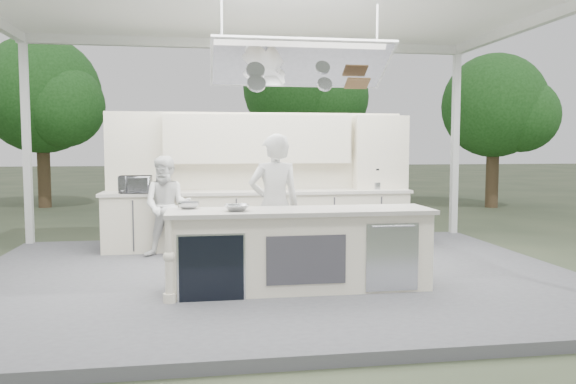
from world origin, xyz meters
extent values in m
plane|color=#4D553A|center=(0.00, 0.00, 0.00)|extent=(90.00, 90.00, 0.00)
cube|color=#5B5B60|center=(0.00, 0.00, 0.06)|extent=(8.00, 6.00, 0.12)
cube|color=white|center=(3.90, 2.90, 1.85)|extent=(0.12, 0.12, 3.70)
cube|color=white|center=(-3.90, 2.90, 1.85)|extent=(0.12, 0.12, 3.70)
cube|color=white|center=(0.00, 2.90, 3.62)|extent=(8.00, 0.12, 0.16)
cube|color=white|center=(3.90, 0.00, 3.62)|extent=(0.12, 6.00, 0.16)
cube|color=white|center=(0.20, -0.90, 2.75)|extent=(2.00, 0.71, 0.43)
cube|color=white|center=(0.20, -0.90, 2.75)|extent=(2.06, 0.76, 0.46)
cylinder|color=white|center=(-0.70, -0.90, 3.23)|extent=(0.02, 0.02, 0.95)
cylinder|color=white|center=(1.10, -0.90, 3.23)|extent=(0.02, 0.02, 0.95)
cylinder|color=silver|center=(-0.30, -0.75, 2.53)|extent=(0.22, 0.14, 0.21)
cylinder|color=silver|center=(0.50, -0.80, 2.53)|extent=(0.18, 0.12, 0.18)
cube|color=olive|center=(0.90, -0.78, 2.55)|extent=(0.28, 0.18, 0.12)
cube|color=beige|center=(0.20, -0.90, 0.57)|extent=(3.00, 0.70, 0.90)
cube|color=silver|center=(0.20, -0.90, 1.04)|extent=(3.10, 0.78, 0.05)
cylinder|color=beige|center=(-1.30, -1.25, 0.58)|extent=(0.11, 0.11, 0.92)
cube|color=black|center=(-0.85, -1.25, 0.48)|extent=(0.70, 0.04, 0.72)
cube|color=silver|center=(-0.85, -1.26, 0.48)|extent=(0.74, 0.03, 0.72)
cube|color=#38373D|center=(0.20, -1.26, 0.54)|extent=(0.90, 0.02, 0.55)
cube|color=silver|center=(1.20, -1.26, 0.54)|extent=(0.62, 0.02, 0.78)
cube|color=beige|center=(0.00, 1.90, 0.57)|extent=(5.00, 0.65, 0.90)
cube|color=silver|center=(0.00, 1.90, 1.04)|extent=(5.08, 0.72, 0.05)
cube|color=beige|center=(0.00, 2.20, 1.25)|extent=(5.00, 0.10, 2.25)
cube|color=beige|center=(0.00, 2.07, 1.92)|extent=(3.10, 0.38, 0.80)
cube|color=beige|center=(2.10, 2.02, 1.67)|extent=(0.90, 0.45, 1.30)
cube|color=olive|center=(2.10, 2.02, 1.67)|extent=(0.84, 0.40, 0.03)
cylinder|color=silver|center=(2.00, 1.88, 1.13)|extent=(0.20, 0.20, 0.12)
cylinder|color=black|center=(2.00, 1.88, 1.29)|extent=(0.17, 0.17, 0.20)
cylinder|color=black|center=(2.35, 1.88, 1.12)|extent=(0.16, 0.16, 0.10)
cone|color=black|center=(2.35, 1.88, 1.29)|extent=(0.14, 0.14, 0.24)
cylinder|color=#4E3E27|center=(-5.50, 10.00, 1.05)|extent=(0.36, 0.36, 2.10)
sphere|color=#2B6826|center=(-5.50, 10.00, 3.29)|extent=(3.40, 3.40, 3.40)
sphere|color=#2B6826|center=(-4.82, 9.49, 2.95)|extent=(2.38, 2.38, 2.38)
cylinder|color=#4E3E27|center=(2.50, 12.00, 1.22)|extent=(0.36, 0.36, 2.45)
sphere|color=#2B6826|center=(2.50, 12.00, 3.85)|extent=(4.00, 4.00, 4.00)
sphere|color=#2B6826|center=(3.30, 11.40, 3.45)|extent=(2.80, 2.80, 2.80)
cylinder|color=#4E3E27|center=(7.50, 8.00, 0.96)|extent=(0.36, 0.36, 1.92)
sphere|color=#2B6826|center=(7.50, 8.00, 2.97)|extent=(3.00, 3.00, 3.00)
sphere|color=#2B6826|center=(8.10, 7.55, 2.67)|extent=(2.10, 2.10, 2.10)
imported|color=white|center=(-0.02, -0.18, 1.04)|extent=(0.72, 0.51, 1.84)
imported|color=white|center=(-1.46, 1.32, 0.89)|extent=(0.82, 0.68, 1.54)
imported|color=silver|center=(-1.97, 1.70, 1.21)|extent=(0.49, 0.33, 0.27)
imported|color=silver|center=(-0.55, -0.97, 1.11)|extent=(0.31, 0.31, 0.07)
imported|color=#AFB0B6|center=(-1.10, -0.65, 1.11)|extent=(0.32, 0.32, 0.08)
camera|label=1|loc=(-0.95, -7.32, 1.81)|focal=35.00mm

